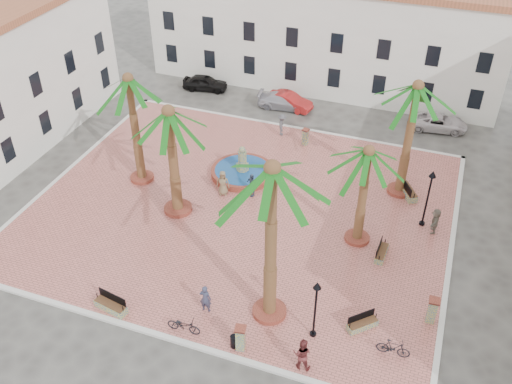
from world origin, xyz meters
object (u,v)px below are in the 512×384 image
palm_sw (170,125)px  bench_s (111,306)px  palm_nw (130,91)px  bench_ne (408,191)px  pedestrian_fountain_a (223,183)px  pedestrian_north (282,125)px  cyclist_a (205,299)px  pedestrian_east (435,221)px  cyclist_b (302,354)px  bicycle_a (184,325)px  bench_e (381,253)px  car_red (289,101)px  palm_ne (416,99)px  palm_e (367,163)px  bollard_n (305,137)px  litter_bin (234,341)px  palm_s (272,187)px  car_white (439,122)px  bench_se (362,324)px  car_black (205,83)px  fountain (243,171)px  bollard_se (241,338)px  lamppost_e (430,189)px  car_silver (284,101)px  bollard_e (432,310)px  pedestrian_fountain_b (252,185)px  lamppost_s (316,300)px

palm_sw → bench_s: palm_sw is taller
palm_nw → bench_ne: 18.97m
pedestrian_fountain_a → pedestrian_north: bearing=64.5°
bench_s → cyclist_a: cyclist_a is taller
pedestrian_north → pedestrian_east: pedestrian_north is taller
cyclist_b → bicycle_a: bearing=-4.2°
bench_e → car_red: size_ratio=0.41×
palm_ne → palm_e: bearing=-105.9°
bollard_n → cyclist_b: bearing=-74.4°
bollard_n → pedestrian_north: (-2.08, 0.77, 0.20)m
palm_e → bench_ne: palm_e is taller
palm_sw → pedestrian_east: palm_sw is taller
litter_bin → car_red: size_ratio=0.18×
palm_s → bench_e: size_ratio=5.65×
bench_e → car_white: bearing=-2.8°
palm_sw → palm_e: (11.28, 1.12, -0.73)m
bench_se → car_black: bearing=85.7°
palm_e → bollard_n: palm_e is taller
palm_nw → car_white: size_ratio=1.79×
fountain → cyclist_a: size_ratio=2.53×
palm_nw → bollard_se: bearing=-43.7°
palm_sw → cyclist_a: (5.11, -7.08, -5.32)m
pedestrian_fountain_a → lamppost_e: bearing=-11.3°
bollard_se → bicycle_a: bearing=-180.0°
palm_sw → bench_se: size_ratio=4.95×
car_silver → car_white: size_ratio=0.99×
bench_s → cyclist_a: size_ratio=1.12×
palm_s → pedestrian_north: (-4.95, 17.35, -7.13)m
pedestrian_north → fountain: bearing=156.3°
bollard_se → bollard_n: bollard_se is taller
bollard_e → cyclist_a: (-10.96, -3.24, 0.07)m
palm_nw → cyclist_a: 14.20m
bench_s → bollard_n: bearing=86.0°
bench_e → lamppost_e: (1.87, 3.72, 2.45)m
pedestrian_east → car_silver: 18.22m
pedestrian_fountain_a → pedestrian_fountain_b: pedestrian_fountain_a is taller
lamppost_e → bollard_e: (1.31, -7.71, -1.90)m
bench_s → cyclist_a: 4.95m
bench_e → car_silver: car_silver is taller
bollard_se → palm_s: bearing=77.6°
bollard_e → car_silver: (-14.06, 19.52, -0.31)m
bench_s → pedestrian_east: size_ratio=1.15×
bench_e → bench_ne: size_ratio=0.83×
palm_s → pedestrian_north: palm_s is taller
bollard_e → pedestrian_north: 19.75m
pedestrian_fountain_b → fountain: bearing=158.7°
lamppost_s → bench_ne: bearing=78.4°
bench_ne → bollard_se: size_ratio=1.36×
bench_se → bench_e: bearing=46.0°
palm_nw → palm_e: bearing=-4.4°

